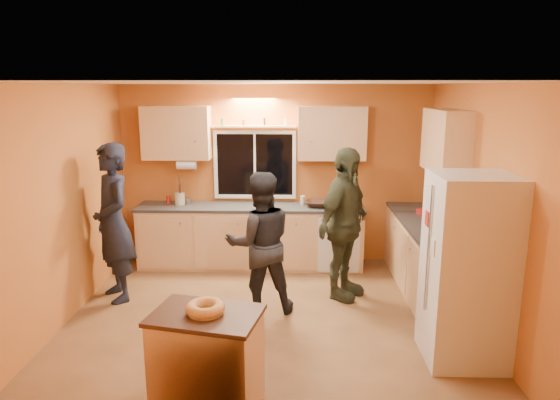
{
  "coord_description": "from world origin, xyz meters",
  "views": [
    {
      "loc": [
        0.26,
        -5.22,
        2.56
      ],
      "look_at": [
        0.11,
        0.4,
        1.28
      ],
      "focal_mm": 32.0,
      "sensor_mm": 36.0,
      "label": 1
    }
  ],
  "objects_px": {
    "refrigerator": "(468,270)",
    "island": "(207,360)",
    "person_left": "(113,223)",
    "person_right": "(344,224)",
    "person_center": "(260,243)"
  },
  "relations": [
    {
      "from": "island",
      "to": "person_right",
      "type": "distance_m",
      "value": 2.64
    },
    {
      "from": "refrigerator",
      "to": "person_left",
      "type": "relative_size",
      "value": 0.93
    },
    {
      "from": "refrigerator",
      "to": "person_right",
      "type": "distance_m",
      "value": 1.74
    },
    {
      "from": "person_left",
      "to": "person_center",
      "type": "xyz_separation_m",
      "value": [
        1.79,
        -0.31,
        -0.14
      ]
    },
    {
      "from": "refrigerator",
      "to": "person_right",
      "type": "height_order",
      "value": "person_right"
    },
    {
      "from": "island",
      "to": "refrigerator",
      "type": "bearing_deg",
      "value": 31.65
    },
    {
      "from": "refrigerator",
      "to": "person_center",
      "type": "distance_m",
      "value": 2.24
    },
    {
      "from": "island",
      "to": "person_right",
      "type": "bearing_deg",
      "value": 71.96
    },
    {
      "from": "island",
      "to": "person_left",
      "type": "xyz_separation_m",
      "value": [
        -1.48,
        2.11,
        0.55
      ]
    },
    {
      "from": "person_left",
      "to": "person_right",
      "type": "distance_m",
      "value": 2.78
    },
    {
      "from": "refrigerator",
      "to": "person_left",
      "type": "bearing_deg",
      "value": 161.07
    },
    {
      "from": "person_center",
      "to": "refrigerator",
      "type": "bearing_deg",
      "value": 140.16
    },
    {
      "from": "person_left",
      "to": "person_right",
      "type": "xyz_separation_m",
      "value": [
        2.78,
        0.12,
        -0.03
      ]
    },
    {
      "from": "refrigerator",
      "to": "island",
      "type": "distance_m",
      "value": 2.5
    },
    {
      "from": "refrigerator",
      "to": "person_center",
      "type": "xyz_separation_m",
      "value": [
        -2.0,
        0.99,
        -0.08
      ]
    }
  ]
}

